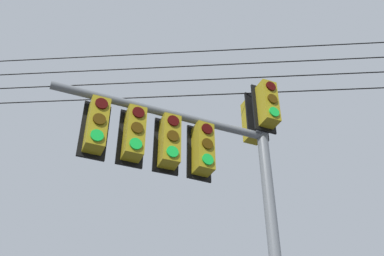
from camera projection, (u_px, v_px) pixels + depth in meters
The scene contains 2 objects.
signal_mast_assembly at pixel (212, 169), 7.45m from camera, with size 4.05×0.97×7.30m.
overhead_wire_span at pixel (298, 68), 9.14m from camera, with size 17.27×7.53×1.66m.
Camera 1 is at (2.58, 7.10, 1.67)m, focal length 42.08 mm.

